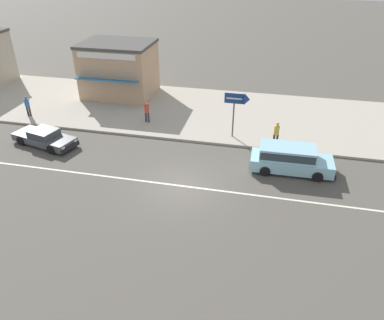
{
  "coord_description": "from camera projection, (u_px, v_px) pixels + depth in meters",
  "views": [
    {
      "loc": [
        4.28,
        -16.47,
        11.67
      ],
      "look_at": [
        0.27,
        1.54,
        0.8
      ],
      "focal_mm": 35.0,
      "sensor_mm": 36.0,
      "label": 1
    }
  ],
  "objects": [
    {
      "name": "pedestrian_near_clock",
      "position": [
        276.0,
        132.0,
        23.82
      ],
      "size": [
        0.34,
        0.34,
        1.65
      ],
      "color": "#333338",
      "rests_on": "kerb_strip"
    },
    {
      "name": "pedestrian_mid_kerb",
      "position": [
        147.0,
        111.0,
        27.0
      ],
      "size": [
        0.34,
        0.34,
        1.54
      ],
      "color": "#333338",
      "rests_on": "kerb_strip"
    },
    {
      "name": "arrow_signboard",
      "position": [
        243.0,
        101.0,
        24.0
      ],
      "size": [
        1.64,
        0.74,
        3.1
      ],
      "color": "#4C4C51",
      "rests_on": "kerb_strip"
    },
    {
      "name": "ground_plane",
      "position": [
        181.0,
        186.0,
        20.57
      ],
      "size": [
        160.0,
        160.0,
        0.0
      ],
      "primitive_type": "plane",
      "color": "#544F47"
    },
    {
      "name": "minivan_pale_blue_0",
      "position": [
        290.0,
        158.0,
        21.53
      ],
      "size": [
        4.8,
        1.94,
        1.56
      ],
      "color": "#93C6D6",
      "rests_on": "ground"
    },
    {
      "name": "sedan_dark_grey_2",
      "position": [
        45.0,
        137.0,
        24.48
      ],
      "size": [
        4.66,
        2.62,
        1.06
      ],
      "color": "#47494F",
      "rests_on": "ground"
    },
    {
      "name": "pedestrian_by_shop",
      "position": [
        27.0,
        105.0,
        27.94
      ],
      "size": [
        0.34,
        0.34,
        1.57
      ],
      "color": "#333338",
      "rests_on": "kerb_strip"
    },
    {
      "name": "shopfront_corner_warung",
      "position": [
        119.0,
        69.0,
        31.3
      ],
      "size": [
        5.76,
        5.24,
        4.41
      ],
      "color": "tan",
      "rests_on": "kerb_strip"
    },
    {
      "name": "kerb_strip",
      "position": [
        213.0,
        113.0,
        29.06
      ],
      "size": [
        68.0,
        10.0,
        0.15
      ],
      "primitive_type": "cube",
      "color": "#ADA393",
      "rests_on": "ground"
    },
    {
      "name": "lane_centre_stripe",
      "position": [
        181.0,
        186.0,
        20.57
      ],
      "size": [
        50.4,
        0.14,
        0.01
      ],
      "primitive_type": "cube",
      "color": "silver",
      "rests_on": "ground"
    }
  ]
}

